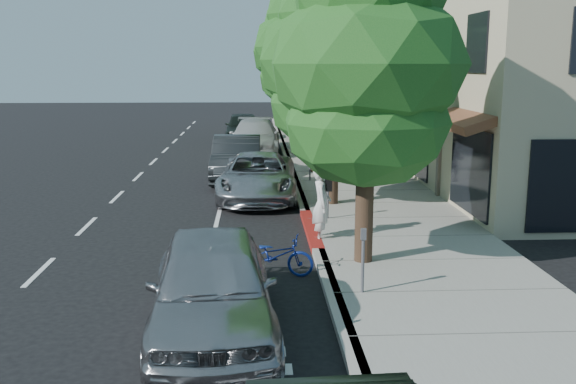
{
  "coord_description": "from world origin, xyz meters",
  "views": [
    {
      "loc": [
        -1.46,
        -15.59,
        4.46
      ],
      "look_at": [
        -0.68,
        -0.15,
        1.35
      ],
      "focal_mm": 40.0,
      "sensor_mm": 36.0,
      "label": 1
    }
  ],
  "objects": [
    {
      "name": "storefront_building",
      "position": [
        9.6,
        18.0,
        3.5
      ],
      "size": [
        10.0,
        36.0,
        7.0
      ],
      "primitive_type": "cube",
      "color": "tan",
      "rests_on": "ground"
    },
    {
      "name": "dark_suv_far",
      "position": [
        -2.2,
        21.5,
        0.84
      ],
      "size": [
        2.07,
        4.96,
        1.68
      ],
      "primitive_type": "imported",
      "rotation": [
        0.0,
        0.0,
        0.02
      ],
      "color": "black",
      "rests_on": "ground"
    },
    {
      "name": "bicycle",
      "position": [
        -1.07,
        -2.45,
        0.44
      ],
      "size": [
        1.76,
        0.99,
        0.87
      ],
      "primitive_type": "imported",
      "rotation": [
        0.0,
        0.0,
        1.31
      ],
      "color": "navy",
      "rests_on": "ground"
    },
    {
      "name": "ground",
      "position": [
        0.0,
        0.0,
        0.0
      ],
      "size": [
        120.0,
        120.0,
        0.0
      ],
      "primitive_type": "plane",
      "color": "black",
      "rests_on": "ground"
    },
    {
      "name": "white_pickup",
      "position": [
        -1.52,
        15.91,
        0.86
      ],
      "size": [
        2.69,
        6.02,
        1.71
      ],
      "primitive_type": "imported",
      "rotation": [
        0.0,
        0.0,
        -0.05
      ],
      "color": "#B9B9B9",
      "rests_on": "ground"
    },
    {
      "name": "street_tree_5",
      "position": [
        0.9,
        28.0,
        4.62
      ],
      "size": [
        4.12,
        4.12,
        7.36
      ],
      "color": "black",
      "rests_on": "ground"
    },
    {
      "name": "silver_suv",
      "position": [
        -1.41,
        5.5,
        0.75
      ],
      "size": [
        2.69,
        5.52,
        1.51
      ],
      "primitive_type": "imported",
      "rotation": [
        0.0,
        0.0,
        -0.04
      ],
      "color": "#ACADB1",
      "rests_on": "ground"
    },
    {
      "name": "street_tree_0",
      "position": [
        0.9,
        -2.0,
        4.34
      ],
      "size": [
        4.21,
        4.21,
        7.01
      ],
      "color": "black",
      "rests_on": "ground"
    },
    {
      "name": "cyclist",
      "position": [
        0.17,
        0.03,
        0.99
      ],
      "size": [
        0.52,
        0.75,
        1.98
      ],
      "primitive_type": "imported",
      "rotation": [
        0.0,
        0.0,
        1.5
      ],
      "color": "silver",
      "rests_on": "ground"
    },
    {
      "name": "sidewalk",
      "position": [
        2.3,
        8.0,
        0.07
      ],
      "size": [
        4.6,
        56.0,
        0.15
      ],
      "primitive_type": "cube",
      "color": "gray",
      "rests_on": "ground"
    },
    {
      "name": "curb",
      "position": [
        0.0,
        8.0,
        0.07
      ],
      "size": [
        0.3,
        56.0,
        0.15
      ],
      "primitive_type": "cube",
      "color": "#9E998E",
      "rests_on": "ground"
    },
    {
      "name": "near_car_a",
      "position": [
        -2.2,
        -5.5,
        0.86
      ],
      "size": [
        2.34,
        5.15,
        1.71
      ],
      "primitive_type": "imported",
      "rotation": [
        0.0,
        0.0,
        0.06
      ],
      "color": "#9D9DA1",
      "rests_on": "ground"
    },
    {
      "name": "street_tree_1",
      "position": [
        0.9,
        4.0,
        4.45
      ],
      "size": [
        4.67,
        4.67,
        7.28
      ],
      "color": "black",
      "rests_on": "ground"
    },
    {
      "name": "dark_sedan",
      "position": [
        -2.2,
        9.0,
        0.85
      ],
      "size": [
        1.86,
        5.19,
        1.7
      ],
      "primitive_type": "imported",
      "rotation": [
        0.0,
        0.0,
        -0.01
      ],
      "color": "#222527",
      "rests_on": "ground"
    },
    {
      "name": "street_tree_2",
      "position": [
        0.9,
        10.0,
        4.74
      ],
      "size": [
        3.84,
        3.84,
        7.43
      ],
      "color": "black",
      "rests_on": "ground"
    },
    {
      "name": "pedestrian",
      "position": [
        3.25,
        7.56,
        0.95
      ],
      "size": [
        0.8,
        0.63,
        1.6
      ],
      "primitive_type": "imported",
      "rotation": [
        0.0,
        0.0,
        3.1
      ],
      "color": "black",
      "rests_on": "sidewalk"
    },
    {
      "name": "street_tree_3",
      "position": [
        0.9,
        16.0,
        5.09
      ],
      "size": [
        5.0,
        5.0,
        8.23
      ],
      "color": "black",
      "rests_on": "ground"
    },
    {
      "name": "curb_red_segment",
      "position": [
        0.0,
        1.0,
        0.07
      ],
      "size": [
        0.32,
        4.0,
        0.15
      ],
      "primitive_type": "cube",
      "color": "maroon",
      "rests_on": "ground"
    },
    {
      "name": "street_tree_4",
      "position": [
        0.9,
        22.0,
        5.0
      ],
      "size": [
        5.16,
        5.16,
        8.16
      ],
      "color": "black",
      "rests_on": "ground"
    }
  ]
}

